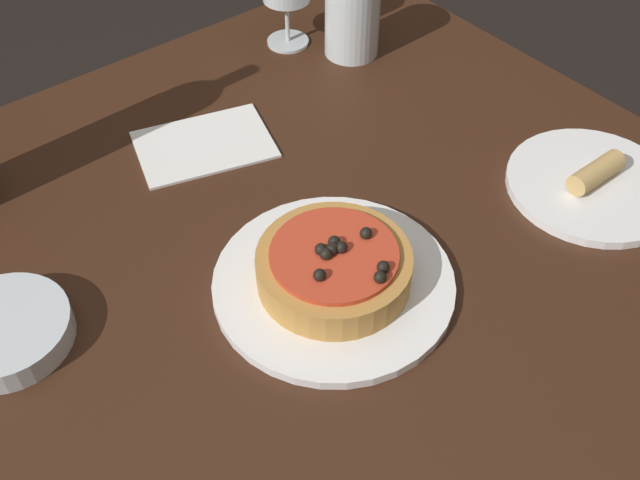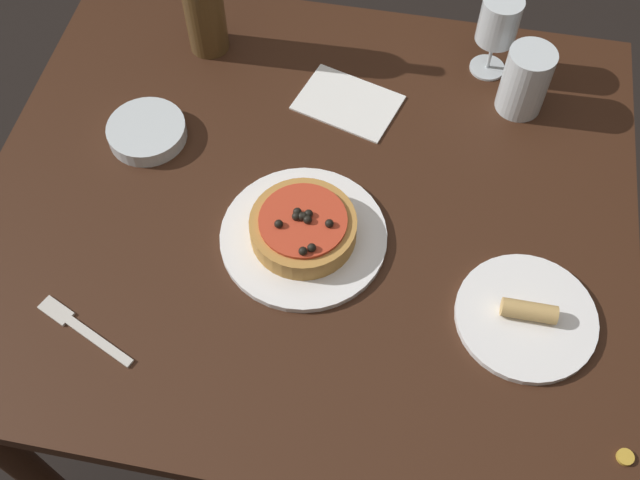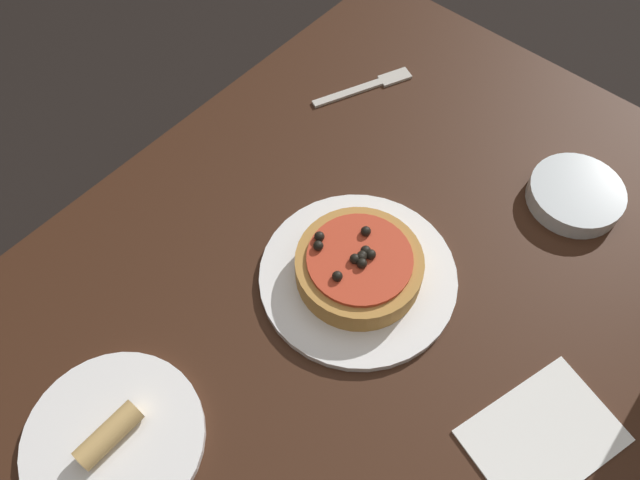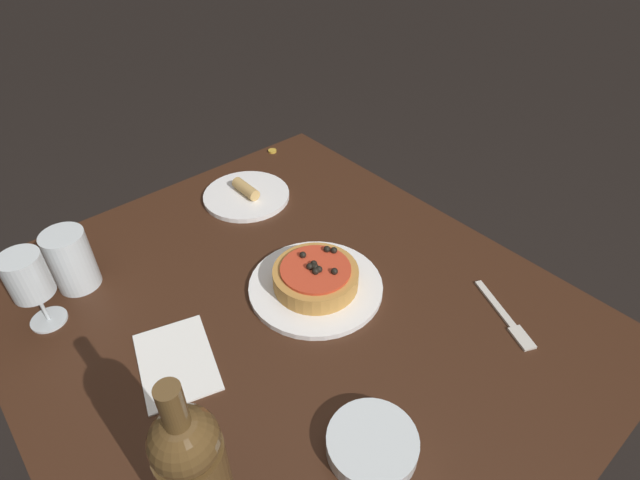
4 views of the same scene
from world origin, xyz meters
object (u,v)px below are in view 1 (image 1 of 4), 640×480
Objects in this scene: pizza at (334,266)px; side_plate at (592,183)px; dining_table at (287,302)px; water_cup at (352,15)px; side_bowl at (6,331)px; dinner_plate at (334,283)px.

pizza reaches higher than side_plate.
dining_table is 6.40× the size of pizza.
side_plate is at bearing -85.60° from water_cup.
dining_table is 7.92× the size of side_bowl.
pizza is (0.00, -0.00, 0.03)m from dinner_plate.
pizza is at bearing -82.14° from dining_table.
water_cup reaches higher than dining_table.
water_cup is at bearing 47.34° from dinner_plate.
pizza reaches higher than dining_table.
pizza is 1.34× the size of water_cup.
side_bowl is at bearing 153.33° from dinner_plate.
water_cup is at bearing 39.30° from dining_table.
side_bowl is at bearing 153.31° from pizza.
side_plate reaches higher than side_bowl.
water_cup is at bearing 47.37° from pizza.
water_cup is 0.93× the size of side_bowl.
water_cup reaches higher than side_bowl.
dining_table is 0.33m from side_bowl.
dining_table is 8.55× the size of water_cup.
pizza is at bearing -132.63° from water_cup.
dining_table is 0.13m from dinner_plate.
pizza reaches higher than side_bowl.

